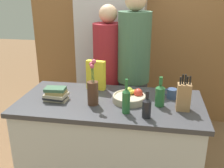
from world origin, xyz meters
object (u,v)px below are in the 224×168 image
at_px(refrigerator, 112,55).
at_px(bottle_wine, 160,95).
at_px(bottle_oil, 126,100).
at_px(bottle_vinegar, 147,107).
at_px(coffee_mug, 172,94).
at_px(person_at_sink, 108,72).
at_px(cereal_box, 96,75).
at_px(person_in_blue, 134,67).
at_px(fruit_bowl, 130,97).
at_px(knife_block, 184,96).
at_px(flower_vase, 93,90).
at_px(book_stack, 56,94).

bearing_deg(refrigerator, bottle_wine, -64.04).
distance_m(bottle_oil, bottle_vinegar, 0.17).
relative_size(coffee_mug, person_at_sink, 0.07).
bearing_deg(person_at_sink, refrigerator, 118.48).
xyz_separation_m(coffee_mug, bottle_vinegar, (-0.20, -0.41, 0.04)).
distance_m(cereal_box, coffee_mug, 0.72).
relative_size(cereal_box, person_in_blue, 0.16).
relative_size(refrigerator, bottle_wine, 7.88).
bearing_deg(fruit_bowl, bottle_wine, -10.74).
height_order(knife_block, cereal_box, knife_block).
relative_size(refrigerator, coffee_mug, 16.53).
bearing_deg(knife_block, fruit_bowl, 167.63).
xyz_separation_m(cereal_box, bottle_oil, (0.35, -0.46, -0.03)).
relative_size(fruit_bowl, coffee_mug, 2.40).
distance_m(refrigerator, bottle_wine, 1.39).
distance_m(fruit_bowl, knife_block, 0.45).
height_order(fruit_bowl, bottle_wine, bottle_wine).
bearing_deg(bottle_oil, flower_vase, 159.10).
bearing_deg(coffee_mug, cereal_box, 171.29).
height_order(knife_block, book_stack, knife_block).
relative_size(flower_vase, bottle_vinegar, 1.83).
distance_m(refrigerator, fruit_bowl, 1.26).
distance_m(refrigerator, book_stack, 1.32).
bearing_deg(refrigerator, bottle_oil, -76.16).
distance_m(cereal_box, person_in_blue, 0.49).
relative_size(knife_block, cereal_box, 1.07).
relative_size(cereal_box, coffee_mug, 2.35).
height_order(flower_vase, coffee_mug, flower_vase).
height_order(refrigerator, bottle_oil, refrigerator).
xyz_separation_m(refrigerator, coffee_mug, (0.71, -1.07, -0.05)).
bearing_deg(coffee_mug, bottle_vinegar, -116.19).
height_order(coffee_mug, book_stack, book_stack).
xyz_separation_m(bottle_wine, person_at_sink, (-0.56, 0.72, -0.06)).
relative_size(fruit_bowl, cereal_box, 1.02).
relative_size(fruit_bowl, flower_vase, 0.73).
xyz_separation_m(bottle_vinegar, person_in_blue, (-0.18, 0.88, 0.05)).
xyz_separation_m(cereal_box, bottle_vinegar, (0.51, -0.52, -0.06)).
relative_size(flower_vase, cereal_box, 1.39).
height_order(fruit_bowl, cereal_box, cereal_box).
distance_m(coffee_mug, bottle_wine, 0.21).
bearing_deg(book_stack, refrigerator, 77.99).
height_order(book_stack, person_in_blue, person_in_blue).
bearing_deg(bottle_oil, refrigerator, 103.84).
distance_m(book_stack, person_at_sink, 0.82).
distance_m(refrigerator, knife_block, 1.52).
distance_m(cereal_box, bottle_oil, 0.58).
distance_m(cereal_box, book_stack, 0.44).
bearing_deg(refrigerator, cereal_box, -89.62).
distance_m(knife_block, coffee_mug, 0.25).
bearing_deg(person_at_sink, fruit_bowl, -41.47).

